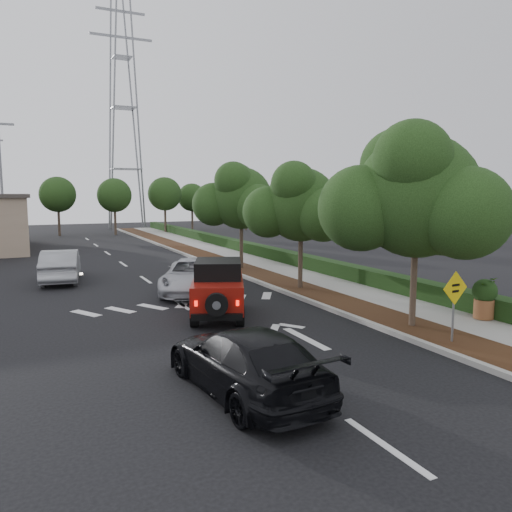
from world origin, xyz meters
TOP-DOWN VIEW (x-y plane):
  - ground at (0.00, 0.00)m, footprint 120.00×120.00m
  - curb at (4.60, 12.00)m, footprint 0.20×70.00m
  - planting_strip at (5.60, 12.00)m, footprint 1.80×70.00m
  - sidewalk at (7.50, 12.00)m, footprint 2.00×70.00m
  - hedge at (8.90, 12.00)m, footprint 0.80×70.00m
  - transmission_tower at (6.00, 48.00)m, footprint 7.00×4.00m
  - street_tree_near at (5.60, -0.50)m, footprint 3.80×3.80m
  - street_tree_mid at (5.60, 6.50)m, footprint 3.20×3.20m
  - street_tree_far at (5.60, 13.00)m, footprint 3.40×3.40m
  - light_pole_a at (-6.50, 26.00)m, footprint 2.00×0.22m
  - red_jeep at (0.64, 3.63)m, footprint 2.89×4.00m
  - silver_suv_ahead at (1.14, 8.00)m, footprint 4.31×5.72m
  - black_suv_oncoming at (-1.23, -2.89)m, footprint 2.37×5.04m
  - silver_sedan_oncoming at (-3.80, 13.29)m, footprint 2.26×4.88m
  - speed_hump_sign at (5.40, -2.33)m, footprint 0.95×0.10m
  - terracotta_planter at (8.31, -0.90)m, footprint 0.80×0.80m

SIDE VIEW (x-z plane):
  - ground at x=0.00m, z-range 0.00..0.00m
  - transmission_tower at x=6.00m, z-range -14.00..14.00m
  - street_tree_near at x=5.60m, z-range -2.96..2.96m
  - street_tree_mid at x=5.60m, z-range -2.66..2.66m
  - street_tree_far at x=5.60m, z-range -2.81..2.81m
  - light_pole_a at x=-6.50m, z-range -4.50..4.50m
  - planting_strip at x=5.60m, z-range 0.00..0.12m
  - sidewalk at x=7.50m, z-range 0.00..0.12m
  - curb at x=4.60m, z-range 0.00..0.15m
  - hedge at x=8.90m, z-range 0.00..0.80m
  - black_suv_oncoming at x=-1.23m, z-range 0.00..1.42m
  - silver_suv_ahead at x=1.14m, z-range 0.00..1.44m
  - silver_sedan_oncoming at x=-3.80m, z-range 0.00..1.55m
  - terracotta_planter at x=8.31m, z-range 0.24..1.63m
  - red_jeep at x=0.64m, z-range 0.02..1.97m
  - speed_hump_sign at x=5.40m, z-range 0.39..2.40m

